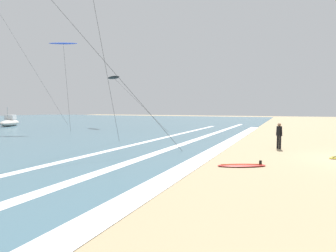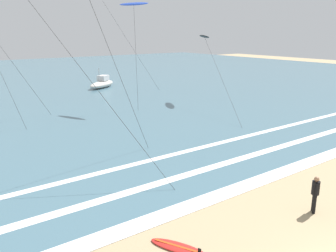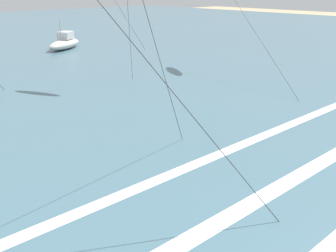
# 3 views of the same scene
# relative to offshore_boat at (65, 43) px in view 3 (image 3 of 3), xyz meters

# --- Properties ---
(wave_foam_mid_break) EXTENTS (53.28, 0.60, 0.01)m
(wave_foam_mid_break) POSITION_rel_offshore_boat_xyz_m (-8.74, -29.83, -0.54)
(wave_foam_mid_break) COLOR white
(wave_foam_mid_break) RESTS_ON ocean_surface
(wave_foam_outer_break) EXTENTS (47.52, 0.50, 0.01)m
(wave_foam_outer_break) POSITION_rel_offshore_boat_xyz_m (-12.18, -26.89, -0.54)
(wave_foam_outer_break) COLOR white
(wave_foam_outer_break) RESTS_ON ocean_surface
(offshore_boat) EXTENTS (5.26, 4.31, 2.70)m
(offshore_boat) POSITION_rel_offshore_boat_xyz_m (0.00, 0.00, 0.00)
(offshore_boat) COLOR beige
(offshore_boat) RESTS_ON ground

